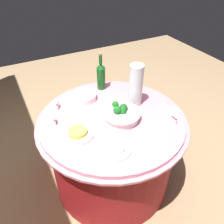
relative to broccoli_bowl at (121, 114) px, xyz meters
name	(u,v)px	position (x,y,z in m)	size (l,w,h in m)	color
ground_plane	(112,178)	(0.05, 0.06, -0.78)	(6.00, 6.00, 0.00)	#9E7F5B
buffet_table	(112,151)	(0.05, 0.06, -0.41)	(1.16, 1.16, 0.74)	maroon
broccoli_bowl	(121,114)	(0.00, 0.00, 0.00)	(0.28, 0.28, 0.12)	white
plate_stack	(84,97)	(0.38, 0.15, -0.02)	(0.21, 0.21, 0.05)	white
wine_bottle	(101,75)	(0.47, -0.06, 0.09)	(0.07, 0.07, 0.34)	#104F18
decorative_fruit_vase	(136,86)	(0.13, -0.20, 0.12)	(0.11, 0.11, 0.34)	silver
serving_tongs	(169,110)	(-0.08, -0.39, -0.04)	(0.16, 0.12, 0.01)	silver
food_plate_fried_egg	(78,133)	(-0.02, 0.35, -0.03)	(0.22, 0.22, 0.04)	white
food_plate_rice	(115,148)	(-0.26, 0.19, -0.03)	(0.22, 0.22, 0.03)	white
label_placard_front	(58,105)	(0.35, 0.38, -0.01)	(0.05, 0.03, 0.05)	white
label_placard_mid	(54,120)	(0.18, 0.46, -0.01)	(0.05, 0.01, 0.05)	white
label_placard_rear	(174,119)	(-0.22, -0.32, -0.01)	(0.05, 0.01, 0.05)	white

